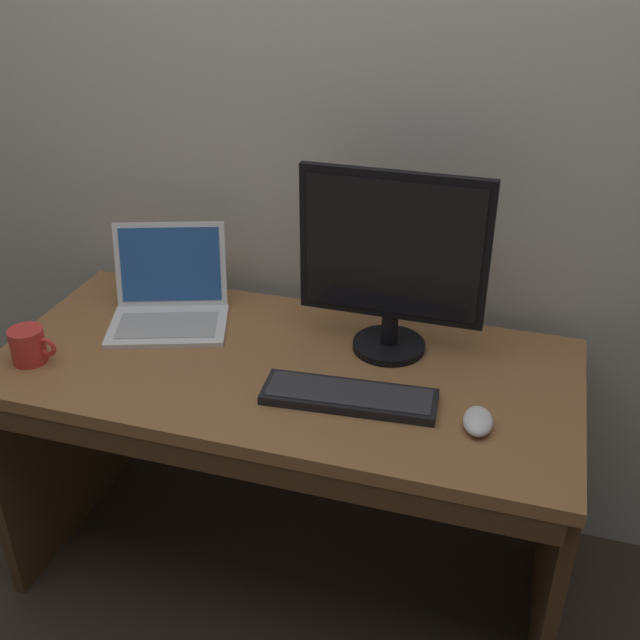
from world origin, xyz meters
The scene contains 7 objects.
ground_plane centered at (0.00, 0.00, 0.00)m, with size 14.00×14.00×0.00m, color #382D23.
desk centered at (0.00, -0.01, 0.55)m, with size 1.46×0.68×0.72m.
laptop_white centered at (-0.38, 0.13, 0.78)m, with size 0.38×0.36×0.24m.
external_monitor centered at (0.24, 0.14, 0.97)m, with size 0.46×0.19×0.48m.
wired_keyboard centered at (0.20, -0.11, 0.73)m, with size 0.41×0.16×0.02m.
computer_mouse centered at (0.50, -0.13, 0.74)m, with size 0.07×0.10×0.04m, color white.
coffee_mug centered at (-0.61, -0.17, 0.77)m, with size 0.12×0.09×0.09m.
Camera 1 is at (0.55, -1.52, 1.75)m, focal length 42.69 mm.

